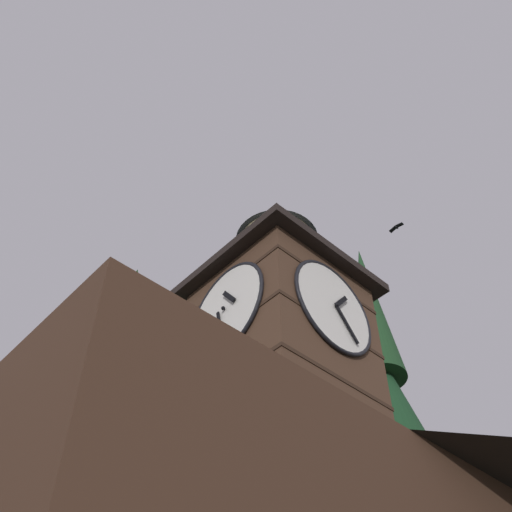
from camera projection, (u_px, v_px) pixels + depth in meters
clock_tower at (281, 353)px, 15.48m from camera, size 4.22×4.22×9.00m
flying_bird_high at (396, 227)px, 23.55m from camera, size 0.21×0.61×0.11m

